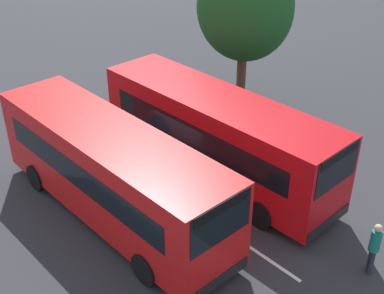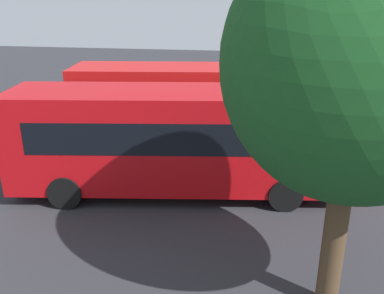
{
  "view_description": "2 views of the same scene",
  "coord_description": "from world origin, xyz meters",
  "views": [
    {
      "loc": [
        13.5,
        -8.08,
        10.99
      ],
      "look_at": [
        0.23,
        1.34,
        1.36
      ],
      "focal_mm": 47.56,
      "sensor_mm": 36.0,
      "label": 1
    },
    {
      "loc": [
        -1.88,
        14.0,
        5.98
      ],
      "look_at": [
        0.23,
        1.46,
        1.26
      ],
      "focal_mm": 38.72,
      "sensor_mm": 36.0,
      "label": 2
    }
  ],
  "objects": [
    {
      "name": "depot_tree",
      "position": [
        -3.44,
        6.82,
        4.88
      ],
      "size": [
        4.58,
        4.12,
        7.3
      ],
      "color": "#4C3823",
      "rests_on": "ground"
    },
    {
      "name": "lane_stripe_outer_left",
      "position": [
        0.0,
        0.0,
        0.0
      ],
      "size": [
        13.08,
        1.7,
        0.01
      ],
      "primitive_type": "cube",
      "rotation": [
        0.0,
        0.0,
        0.12
      ],
      "color": "silver",
      "rests_on": "ground"
    },
    {
      "name": "bus_far_left",
      "position": [
        0.58,
        -2.15,
        1.81
      ],
      "size": [
        10.34,
        3.8,
        3.29
      ],
      "rotation": [
        0.0,
        0.0,
        0.13
      ],
      "color": "red",
      "rests_on": "ground"
    },
    {
      "name": "bus_center_left",
      "position": [
        0.62,
        2.22,
        1.81
      ],
      "size": [
        10.35,
        3.92,
        3.29
      ],
      "rotation": [
        0.0,
        0.0,
        0.14
      ],
      "color": "#B70C11",
      "rests_on": "ground"
    },
    {
      "name": "ground_plane",
      "position": [
        0.0,
        0.0,
        0.0
      ],
      "size": [
        66.12,
        66.12,
        0.0
      ],
      "primitive_type": "plane",
      "color": "#2B2B30"
    },
    {
      "name": "street_lamp",
      "position": [
        -0.46,
        -6.8,
        4.57
      ],
      "size": [
        0.35,
        2.58,
        7.93
      ],
      "rotation": [
        0.0,
        0.0,
        1.5
      ],
      "color": "gray",
      "rests_on": "ground"
    }
  ]
}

